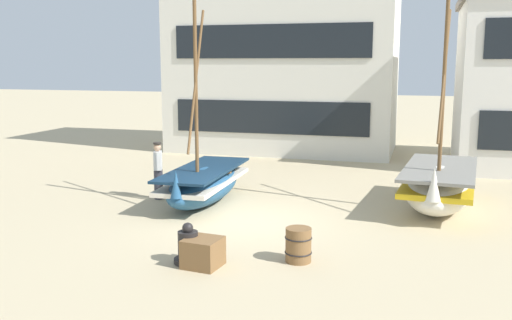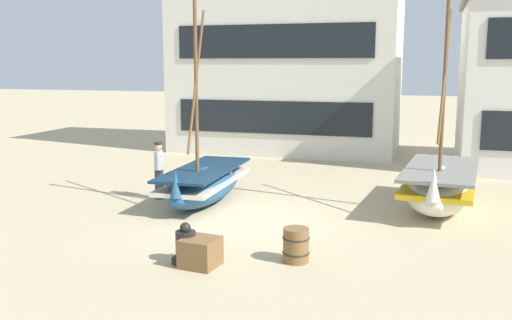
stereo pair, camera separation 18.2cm
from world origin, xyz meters
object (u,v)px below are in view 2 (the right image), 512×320
fishing_boat_centre_large (440,186)px  capstan_winch (186,247)px  fishing_boat_near_left (204,183)px  fisherman_by_hull (159,171)px  wooden_barrel (296,245)px  cargo_crate (200,252)px  harbor_building_main (288,43)px

fishing_boat_centre_large → capstan_winch: (-4.91, -5.95, -0.33)m
fishing_boat_near_left → fisherman_by_hull: (-1.44, 0.02, 0.27)m
fisherman_by_hull → wooden_barrel: 6.56m
cargo_crate → capstan_winch: bearing=163.7°
wooden_barrel → cargo_crate: 1.92m
cargo_crate → harbor_building_main: bearing=97.8°
fishing_boat_near_left → fishing_boat_centre_large: 6.56m
harbor_building_main → capstan_winch: bearing=-83.4°
capstan_winch → cargo_crate: 0.38m
fisherman_by_hull → harbor_building_main: harbor_building_main is taller
fisherman_by_hull → capstan_winch: size_ratio=2.02×
fishing_boat_near_left → wooden_barrel: bearing=-48.3°
fisherman_by_hull → capstan_winch: 5.69m
fishing_boat_centre_large → wooden_barrel: fishing_boat_centre_large is taller
fishing_boat_near_left → cargo_crate: bearing=-68.7°
fisherman_by_hull → wooden_barrel: size_ratio=2.41×
fishing_boat_near_left → wooden_barrel: size_ratio=8.00×
capstan_winch → cargo_crate: bearing=-16.3°
capstan_winch → cargo_crate: size_ratio=1.22×
cargo_crate → harbor_building_main: harbor_building_main is taller
fishing_boat_near_left → harbor_building_main: 11.54m
cargo_crate → harbor_building_main: size_ratio=0.07×
fishing_boat_near_left → capstan_winch: fishing_boat_near_left is taller
fishing_boat_centre_large → harbor_building_main: size_ratio=0.58×
fisherman_by_hull → wooden_barrel: bearing=-38.9°
fishing_boat_near_left → cargo_crate: (1.91, -4.89, -0.28)m
fishing_boat_centre_large → cargo_crate: (-4.55, -6.06, -0.37)m
fishing_boat_centre_large → wooden_barrel: size_ratio=8.48×
fishing_boat_near_left → fishing_boat_centre_large: size_ratio=0.94×
cargo_crate → fisherman_by_hull: bearing=124.3°
fishing_boat_near_left → fishing_boat_centre_large: (6.45, 1.17, 0.09)m
fishing_boat_centre_large → wooden_barrel: 5.97m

